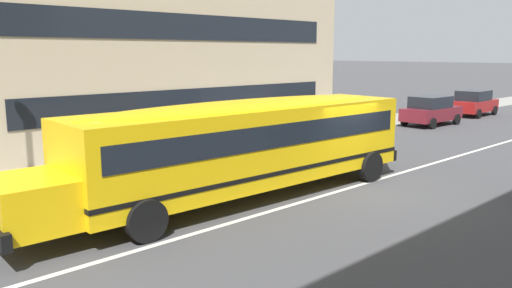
# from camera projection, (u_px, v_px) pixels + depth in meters

# --- Properties ---
(ground_plane) EXTENTS (400.00, 400.00, 0.00)m
(ground_plane) POSITION_uv_depth(u_px,v_px,m) (352.00, 187.00, 15.40)
(ground_plane) COLOR #424244
(sidewalk_far) EXTENTS (120.00, 3.00, 0.01)m
(sidewalk_far) POSITION_uv_depth(u_px,v_px,m) (196.00, 151.00, 21.13)
(sidewalk_far) COLOR gray
(sidewalk_far) RESTS_ON ground_plane
(lane_centreline) EXTENTS (110.00, 0.16, 0.01)m
(lane_centreline) POSITION_uv_depth(u_px,v_px,m) (352.00, 187.00, 15.40)
(lane_centreline) COLOR silver
(lane_centreline) RESTS_ON ground_plane
(school_bus) EXTENTS (12.32, 3.13, 2.74)m
(school_bus) POSITION_uv_depth(u_px,v_px,m) (244.00, 141.00, 13.99)
(school_bus) COLOR yellow
(school_bus) RESTS_ON ground_plane
(parked_car_red_beside_sign) EXTENTS (3.95, 1.98, 1.64)m
(parked_car_red_beside_sign) POSITION_uv_depth(u_px,v_px,m) (474.00, 103.00, 32.81)
(parked_car_red_beside_sign) COLOR maroon
(parked_car_red_beside_sign) RESTS_ON ground_plane
(parked_car_maroon_far_corner) EXTENTS (3.95, 1.98, 1.64)m
(parked_car_maroon_far_corner) POSITION_uv_depth(u_px,v_px,m) (431.00, 110.00, 28.47)
(parked_car_maroon_far_corner) COLOR maroon
(parked_car_maroon_far_corner) RESTS_ON ground_plane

